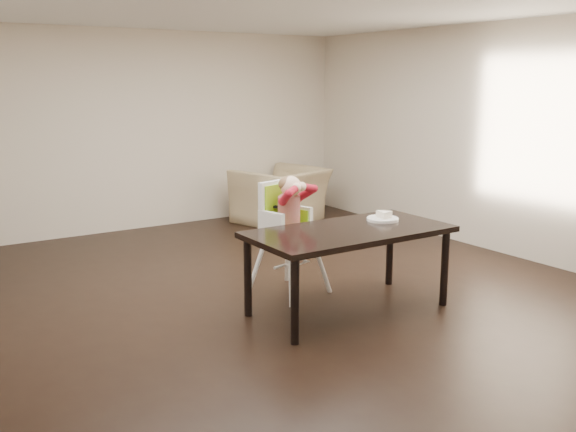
% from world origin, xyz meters
% --- Properties ---
extents(ground, '(7.00, 7.00, 0.00)m').
position_xyz_m(ground, '(0.00, 0.00, 0.00)').
color(ground, black).
rests_on(ground, ground).
extents(room_walls, '(6.02, 7.02, 2.71)m').
position_xyz_m(room_walls, '(0.00, 0.00, 1.86)').
color(room_walls, beige).
rests_on(room_walls, ground).
extents(dining_table, '(1.80, 0.90, 0.75)m').
position_xyz_m(dining_table, '(0.23, -0.66, 0.67)').
color(dining_table, black).
rests_on(dining_table, ground).
extents(high_chair, '(0.59, 0.59, 1.15)m').
position_xyz_m(high_chair, '(0.04, 0.05, 0.81)').
color(high_chair, white).
rests_on(high_chair, ground).
extents(plate, '(0.34, 0.34, 0.08)m').
position_xyz_m(plate, '(0.72, -0.56, 0.78)').
color(plate, white).
rests_on(plate, dining_table).
extents(armchair, '(1.36, 1.08, 1.04)m').
position_xyz_m(armchair, '(1.72, 2.80, 0.52)').
color(armchair, tan).
rests_on(armchair, ground).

